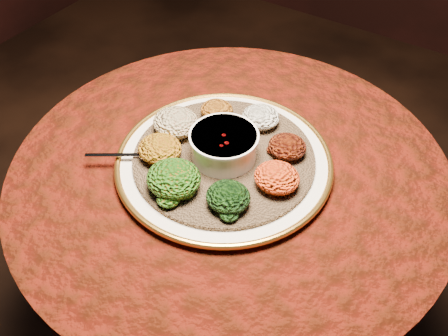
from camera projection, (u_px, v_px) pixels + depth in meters
The scene contains 13 objects.
table at pixel (229, 218), 1.21m from camera, with size 0.96×0.96×0.73m.
platter at pixel (224, 161), 1.08m from camera, with size 0.53×0.53×0.02m.
injera at pixel (224, 158), 1.07m from camera, with size 0.39×0.39×0.01m, color brown.
stew_bowl at pixel (224, 144), 1.04m from camera, with size 0.15×0.15×0.06m.
spoon at pixel (141, 155), 1.06m from camera, with size 0.13×0.09×0.01m.
portion_ayib at pixel (261, 117), 1.13m from camera, with size 0.09×0.08×0.04m, color white.
portion_kitfo at pixel (287, 146), 1.06m from camera, with size 0.08×0.08×0.04m, color black.
portion_tikil at pixel (277, 177), 0.99m from camera, with size 0.09×0.09×0.04m, color #AE5F0E.
portion_gomen at pixel (228, 197), 0.96m from camera, with size 0.09×0.08×0.04m, color black.
portion_mixveg at pixel (174, 178), 0.98m from camera, with size 0.11×0.10×0.05m, color #A8450A.
portion_kik at pixel (160, 149), 1.05m from camera, with size 0.09×0.09×0.05m, color #98520D.
portion_timatim at pixel (176, 122), 1.11m from camera, with size 0.10×0.10×0.05m, color maroon.
portion_shiro at pixel (217, 110), 1.15m from camera, with size 0.08×0.07×0.04m, color #945311.
Camera 1 is at (0.40, -0.65, 1.50)m, focal length 40.00 mm.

